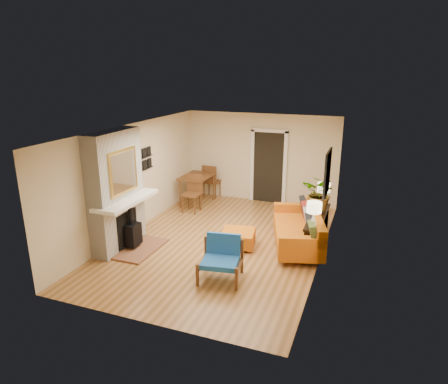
{
  "coord_description": "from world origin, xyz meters",
  "views": [
    {
      "loc": [
        3.05,
        -7.85,
        3.84
      ],
      "look_at": [
        0.0,
        0.2,
        1.15
      ],
      "focal_mm": 32.0,
      "sensor_mm": 36.0,
      "label": 1
    }
  ],
  "objects_px": {
    "lamp_near": "(314,212)",
    "sofa": "(301,229)",
    "ottoman": "(238,238)",
    "console_table": "(317,222)",
    "dining_table": "(200,181)",
    "lamp_far": "(324,191)",
    "houseplant": "(321,193)",
    "blue_chair": "(222,256)"
  },
  "relations": [
    {
      "from": "dining_table",
      "to": "lamp_far",
      "type": "relative_size",
      "value": 3.55
    },
    {
      "from": "console_table",
      "to": "houseplant",
      "type": "height_order",
      "value": "houseplant"
    },
    {
      "from": "blue_chair",
      "to": "houseplant",
      "type": "distance_m",
      "value": 2.84
    },
    {
      "from": "ottoman",
      "to": "console_table",
      "type": "bearing_deg",
      "value": 21.8
    },
    {
      "from": "dining_table",
      "to": "lamp_near",
      "type": "xyz_separation_m",
      "value": [
        3.64,
        -2.46,
        0.39
      ]
    },
    {
      "from": "sofa",
      "to": "ottoman",
      "type": "height_order",
      "value": "sofa"
    },
    {
      "from": "lamp_near",
      "to": "lamp_far",
      "type": "relative_size",
      "value": 1.0
    },
    {
      "from": "console_table",
      "to": "lamp_far",
      "type": "distance_m",
      "value": 0.9
    },
    {
      "from": "ottoman",
      "to": "houseplant",
      "type": "distance_m",
      "value": 2.09
    },
    {
      "from": "lamp_near",
      "to": "sofa",
      "type": "bearing_deg",
      "value": 118.34
    },
    {
      "from": "sofa",
      "to": "ottoman",
      "type": "relative_size",
      "value": 2.92
    },
    {
      "from": "console_table",
      "to": "houseplant",
      "type": "xyz_separation_m",
      "value": [
        -0.01,
        0.27,
        0.57
      ]
    },
    {
      "from": "lamp_far",
      "to": "console_table",
      "type": "bearing_deg",
      "value": -90.0
    },
    {
      "from": "sofa",
      "to": "console_table",
      "type": "distance_m",
      "value": 0.4
    },
    {
      "from": "lamp_near",
      "to": "houseplant",
      "type": "xyz_separation_m",
      "value": [
        -0.01,
        0.99,
        0.09
      ]
    },
    {
      "from": "ottoman",
      "to": "dining_table",
      "type": "bearing_deg",
      "value": 129.92
    },
    {
      "from": "houseplant",
      "to": "sofa",
      "type": "bearing_deg",
      "value": -131.68
    },
    {
      "from": "ottoman",
      "to": "console_table",
      "type": "distance_m",
      "value": 1.8
    },
    {
      "from": "sofa",
      "to": "console_table",
      "type": "xyz_separation_m",
      "value": [
        0.34,
        0.1,
        0.19
      ]
    },
    {
      "from": "dining_table",
      "to": "lamp_far",
      "type": "bearing_deg",
      "value": -15.19
    },
    {
      "from": "blue_chair",
      "to": "dining_table",
      "type": "distance_m",
      "value": 4.36
    },
    {
      "from": "dining_table",
      "to": "sofa",
      "type": "bearing_deg",
      "value": -29.15
    },
    {
      "from": "console_table",
      "to": "lamp_near",
      "type": "relative_size",
      "value": 3.43
    },
    {
      "from": "lamp_far",
      "to": "sofa",
      "type": "bearing_deg",
      "value": -111.52
    },
    {
      "from": "sofa",
      "to": "lamp_far",
      "type": "distance_m",
      "value": 1.14
    },
    {
      "from": "blue_chair",
      "to": "houseplant",
      "type": "height_order",
      "value": "houseplant"
    },
    {
      "from": "console_table",
      "to": "lamp_far",
      "type": "xyz_separation_m",
      "value": [
        0.0,
        0.76,
        0.49
      ]
    },
    {
      "from": "ottoman",
      "to": "dining_table",
      "type": "relative_size",
      "value": 0.43
    },
    {
      "from": "blue_chair",
      "to": "lamp_near",
      "type": "xyz_separation_m",
      "value": [
        1.49,
        1.33,
        0.63
      ]
    },
    {
      "from": "ottoman",
      "to": "console_table",
      "type": "height_order",
      "value": "console_table"
    },
    {
      "from": "lamp_near",
      "to": "houseplant",
      "type": "distance_m",
      "value": 0.99
    },
    {
      "from": "houseplant",
      "to": "console_table",
      "type": "bearing_deg",
      "value": -87.88
    },
    {
      "from": "ottoman",
      "to": "houseplant",
      "type": "bearing_deg",
      "value": 29.63
    },
    {
      "from": "console_table",
      "to": "blue_chair",
      "type": "bearing_deg",
      "value": -126.06
    },
    {
      "from": "blue_chair",
      "to": "lamp_near",
      "type": "bearing_deg",
      "value": 41.68
    },
    {
      "from": "dining_table",
      "to": "lamp_near",
      "type": "relative_size",
      "value": 3.55
    },
    {
      "from": "ottoman",
      "to": "blue_chair",
      "type": "relative_size",
      "value": 0.93
    },
    {
      "from": "dining_table",
      "to": "ottoman",
      "type": "bearing_deg",
      "value": -50.08
    },
    {
      "from": "ottoman",
      "to": "houseplant",
      "type": "xyz_separation_m",
      "value": [
        1.62,
        0.92,
        0.94
      ]
    },
    {
      "from": "houseplant",
      "to": "lamp_far",
      "type": "bearing_deg",
      "value": 88.82
    },
    {
      "from": "dining_table",
      "to": "lamp_far",
      "type": "height_order",
      "value": "lamp_far"
    },
    {
      "from": "sofa",
      "to": "houseplant",
      "type": "height_order",
      "value": "houseplant"
    }
  ]
}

